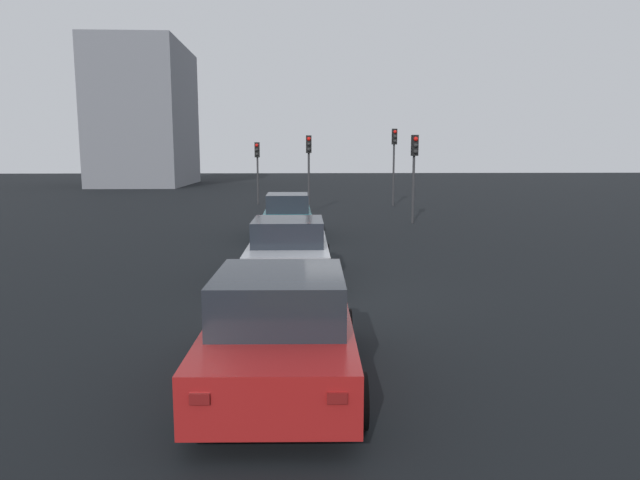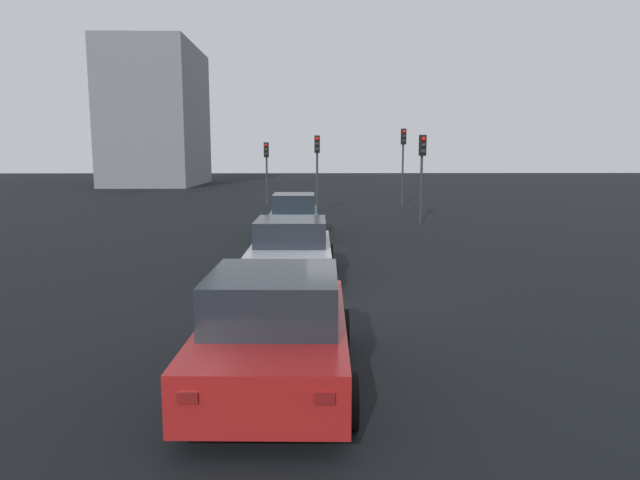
{
  "view_description": "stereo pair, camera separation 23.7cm",
  "coord_description": "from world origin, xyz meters",
  "px_view_note": "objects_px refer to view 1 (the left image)",
  "views": [
    {
      "loc": [
        -12.34,
        1.48,
        3.06
      ],
      "look_at": [
        -1.76,
        1.0,
        1.46
      ],
      "focal_mm": 32.16,
      "sensor_mm": 36.0,
      "label": 1
    },
    {
      "loc": [
        -12.35,
        1.24,
        3.06
      ],
      "look_at": [
        -1.76,
        1.0,
        1.46
      ],
      "focal_mm": 32.16,
      "sensor_mm": 36.0,
      "label": 2
    }
  ],
  "objects_px": {
    "car_red_right_third": "(281,330)",
    "traffic_light_far_right": "(309,157)",
    "traffic_light_near_left": "(257,160)",
    "car_teal_right_lead": "(288,216)",
    "traffic_light_near_right": "(394,151)",
    "traffic_light_far_left": "(414,160)",
    "car_silver_right_second": "(288,250)"
  },
  "relations": [
    {
      "from": "car_red_right_third",
      "to": "traffic_light_far_right",
      "type": "relative_size",
      "value": 1.08
    },
    {
      "from": "traffic_light_near_left",
      "to": "car_teal_right_lead",
      "type": "bearing_deg",
      "value": 14.53
    },
    {
      "from": "car_teal_right_lead",
      "to": "traffic_light_near_right",
      "type": "relative_size",
      "value": 1.02
    },
    {
      "from": "car_teal_right_lead",
      "to": "traffic_light_far_left",
      "type": "bearing_deg",
      "value": -56.06
    },
    {
      "from": "traffic_light_near_left",
      "to": "traffic_light_far_right",
      "type": "distance_m",
      "value": 5.84
    },
    {
      "from": "car_silver_right_second",
      "to": "traffic_light_near_left",
      "type": "distance_m",
      "value": 21.39
    },
    {
      "from": "traffic_light_near_right",
      "to": "traffic_light_far_left",
      "type": "height_order",
      "value": "traffic_light_near_right"
    },
    {
      "from": "traffic_light_near_right",
      "to": "traffic_light_far_right",
      "type": "relative_size",
      "value": 1.12
    },
    {
      "from": "traffic_light_near_right",
      "to": "traffic_light_far_right",
      "type": "xyz_separation_m",
      "value": [
        -3.41,
        5.07,
        -0.34
      ]
    },
    {
      "from": "car_silver_right_second",
      "to": "traffic_light_far_left",
      "type": "xyz_separation_m",
      "value": [
        11.13,
        -5.41,
        2.06
      ]
    },
    {
      "from": "car_silver_right_second",
      "to": "car_red_right_third",
      "type": "distance_m",
      "value": 6.56
    },
    {
      "from": "traffic_light_near_left",
      "to": "traffic_light_far_right",
      "type": "relative_size",
      "value": 0.94
    },
    {
      "from": "car_silver_right_second",
      "to": "traffic_light_near_right",
      "type": "relative_size",
      "value": 0.97
    },
    {
      "from": "car_silver_right_second",
      "to": "car_red_right_third",
      "type": "bearing_deg",
      "value": -179.2
    },
    {
      "from": "car_teal_right_lead",
      "to": "traffic_light_near_left",
      "type": "bearing_deg",
      "value": 8.44
    },
    {
      "from": "traffic_light_far_right",
      "to": "traffic_light_near_left",
      "type": "bearing_deg",
      "value": -149.63
    },
    {
      "from": "traffic_light_near_left",
      "to": "traffic_light_far_right",
      "type": "bearing_deg",
      "value": 37.21
    },
    {
      "from": "car_silver_right_second",
      "to": "traffic_light_near_left",
      "type": "xyz_separation_m",
      "value": [
        21.2,
        2.07,
        1.98
      ]
    },
    {
      "from": "car_teal_right_lead",
      "to": "car_silver_right_second",
      "type": "bearing_deg",
      "value": -178.98
    },
    {
      "from": "traffic_light_near_left",
      "to": "traffic_light_near_right",
      "type": "bearing_deg",
      "value": 85.14
    },
    {
      "from": "car_teal_right_lead",
      "to": "traffic_light_near_right",
      "type": "distance_m",
      "value": 13.8
    },
    {
      "from": "car_teal_right_lead",
      "to": "traffic_light_far_right",
      "type": "distance_m",
      "value": 9.04
    },
    {
      "from": "traffic_light_far_left",
      "to": "traffic_light_far_right",
      "type": "bearing_deg",
      "value": -146.85
    },
    {
      "from": "car_teal_right_lead",
      "to": "traffic_light_near_left",
      "type": "height_order",
      "value": "traffic_light_near_left"
    },
    {
      "from": "car_red_right_third",
      "to": "traffic_light_near_left",
      "type": "height_order",
      "value": "traffic_light_near_left"
    },
    {
      "from": "car_silver_right_second",
      "to": "car_red_right_third",
      "type": "relative_size",
      "value": 1.01
    },
    {
      "from": "traffic_light_near_right",
      "to": "traffic_light_far_left",
      "type": "distance_m",
      "value": 8.5
    },
    {
      "from": "car_silver_right_second",
      "to": "traffic_light_near_right",
      "type": "height_order",
      "value": "traffic_light_near_right"
    },
    {
      "from": "car_silver_right_second",
      "to": "traffic_light_far_right",
      "type": "distance_m",
      "value": 16.36
    },
    {
      "from": "car_red_right_third",
      "to": "traffic_light_near_right",
      "type": "bearing_deg",
      "value": -11.06
    },
    {
      "from": "car_teal_right_lead",
      "to": "car_red_right_third",
      "type": "xyz_separation_m",
      "value": [
        -14.01,
        -0.06,
        -0.01
      ]
    },
    {
      "from": "traffic_light_near_left",
      "to": "traffic_light_far_left",
      "type": "xyz_separation_m",
      "value": [
        -10.07,
        -7.48,
        0.09
      ]
    }
  ]
}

